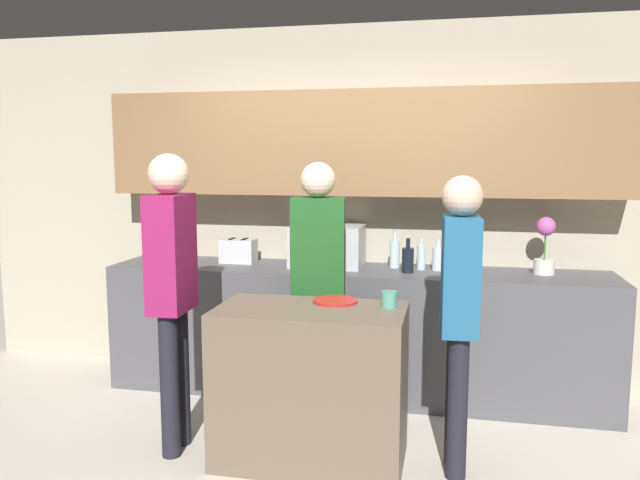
{
  "coord_description": "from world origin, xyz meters",
  "views": [
    {
      "loc": [
        0.69,
        -2.99,
        1.73
      ],
      "look_at": [
        -0.08,
        0.56,
        1.24
      ],
      "focal_mm": 35.0,
      "sensor_mm": 36.0,
      "label": 1
    }
  ],
  "objects_px": {
    "plate_on_island": "(335,301)",
    "bottle_3": "(438,258)",
    "toaster": "(238,251)",
    "cup_0": "(389,299)",
    "microwave": "(327,246)",
    "potted_plant": "(545,246)",
    "bottle_5": "(466,259)",
    "person_center": "(459,300)",
    "bottle_2": "(421,257)",
    "person_left": "(172,276)",
    "bottle_4": "(451,258)",
    "bottle_1": "(408,259)",
    "person_right": "(318,269)",
    "bottle_0": "(395,253)"
  },
  "relations": [
    {
      "from": "plate_on_island",
      "to": "bottle_3",
      "type": "bearing_deg",
      "value": 60.29
    },
    {
      "from": "toaster",
      "to": "cup_0",
      "type": "xyz_separation_m",
      "value": [
        1.26,
        -1.04,
        -0.08
      ]
    },
    {
      "from": "microwave",
      "to": "plate_on_island",
      "type": "height_order",
      "value": "microwave"
    },
    {
      "from": "potted_plant",
      "to": "bottle_5",
      "type": "xyz_separation_m",
      "value": [
        -0.53,
        -0.12,
        -0.09
      ]
    },
    {
      "from": "microwave",
      "to": "cup_0",
      "type": "xyz_separation_m",
      "value": [
        0.57,
        -1.04,
        -0.14
      ]
    },
    {
      "from": "plate_on_island",
      "to": "microwave",
      "type": "bearing_deg",
      "value": 104.07
    },
    {
      "from": "microwave",
      "to": "person_center",
      "type": "distance_m",
      "value": 1.46
    },
    {
      "from": "potted_plant",
      "to": "bottle_2",
      "type": "relative_size",
      "value": 1.65
    },
    {
      "from": "bottle_3",
      "to": "person_left",
      "type": "relative_size",
      "value": 0.13
    },
    {
      "from": "bottle_4",
      "to": "bottle_5",
      "type": "bearing_deg",
      "value": -10.49
    },
    {
      "from": "toaster",
      "to": "bottle_3",
      "type": "xyz_separation_m",
      "value": [
        1.5,
        -0.02,
        -0.0
      ]
    },
    {
      "from": "microwave",
      "to": "plate_on_island",
      "type": "relative_size",
      "value": 2.0
    },
    {
      "from": "bottle_3",
      "to": "bottle_1",
      "type": "bearing_deg",
      "value": -148.55
    },
    {
      "from": "plate_on_island",
      "to": "person_right",
      "type": "bearing_deg",
      "value": 115.82
    },
    {
      "from": "bottle_0",
      "to": "person_right",
      "type": "xyz_separation_m",
      "value": [
        -0.43,
        -0.64,
        -0.02
      ]
    },
    {
      "from": "bottle_3",
      "to": "bottle_5",
      "type": "bearing_deg",
      "value": -28.88
    },
    {
      "from": "bottle_2",
      "to": "bottle_4",
      "type": "xyz_separation_m",
      "value": [
        0.21,
        -0.1,
        0.01
      ]
    },
    {
      "from": "bottle_1",
      "to": "cup_0",
      "type": "bearing_deg",
      "value": -92.25
    },
    {
      "from": "cup_0",
      "to": "person_left",
      "type": "distance_m",
      "value": 1.25
    },
    {
      "from": "bottle_0",
      "to": "bottle_3",
      "type": "relative_size",
      "value": 1.19
    },
    {
      "from": "toaster",
      "to": "bottle_0",
      "type": "relative_size",
      "value": 0.96
    },
    {
      "from": "potted_plant",
      "to": "person_left",
      "type": "height_order",
      "value": "person_left"
    },
    {
      "from": "microwave",
      "to": "bottle_1",
      "type": "xyz_separation_m",
      "value": [
        0.6,
        -0.14,
        -0.06
      ]
    },
    {
      "from": "bottle_1",
      "to": "person_center",
      "type": "distance_m",
      "value": 1.03
    },
    {
      "from": "bottle_2",
      "to": "bottle_0",
      "type": "bearing_deg",
      "value": 168.82
    },
    {
      "from": "bottle_0",
      "to": "person_right",
      "type": "bearing_deg",
      "value": -123.97
    },
    {
      "from": "toaster",
      "to": "potted_plant",
      "type": "distance_m",
      "value": 2.22
    },
    {
      "from": "bottle_3",
      "to": "bottle_4",
      "type": "xyz_separation_m",
      "value": [
        0.09,
        -0.09,
        0.02
      ]
    },
    {
      "from": "bottle_0",
      "to": "bottle_5",
      "type": "height_order",
      "value": "bottle_5"
    },
    {
      "from": "bottle_0",
      "to": "bottle_5",
      "type": "xyz_separation_m",
      "value": [
        0.5,
        -0.16,
        0.0
      ]
    },
    {
      "from": "cup_0",
      "to": "person_center",
      "type": "distance_m",
      "value": 0.39
    },
    {
      "from": "microwave",
      "to": "cup_0",
      "type": "distance_m",
      "value": 1.19
    },
    {
      "from": "person_center",
      "to": "person_left",
      "type": "bearing_deg",
      "value": 89.8
    },
    {
      "from": "bottle_1",
      "to": "plate_on_island",
      "type": "bearing_deg",
      "value": -112.56
    },
    {
      "from": "plate_on_island",
      "to": "potted_plant",
      "type": "bearing_deg",
      "value": 37.81
    },
    {
      "from": "potted_plant",
      "to": "cup_0",
      "type": "bearing_deg",
      "value": -132.56
    },
    {
      "from": "cup_0",
      "to": "microwave",
      "type": "bearing_deg",
      "value": 118.5
    },
    {
      "from": "bottle_3",
      "to": "person_center",
      "type": "xyz_separation_m",
      "value": [
        0.14,
        -1.09,
        -0.05
      ]
    },
    {
      "from": "bottle_1",
      "to": "person_left",
      "type": "bearing_deg",
      "value": -140.17
    },
    {
      "from": "person_center",
      "to": "person_right",
      "type": "bearing_deg",
      "value": 57.08
    },
    {
      "from": "bottle_3",
      "to": "person_right",
      "type": "height_order",
      "value": "person_right"
    },
    {
      "from": "bottle_3",
      "to": "bottle_4",
      "type": "distance_m",
      "value": 0.13
    },
    {
      "from": "person_center",
      "to": "person_right",
      "type": "height_order",
      "value": "person_right"
    },
    {
      "from": "bottle_4",
      "to": "person_right",
      "type": "xyz_separation_m",
      "value": [
        -0.83,
        -0.5,
        -0.02
      ]
    },
    {
      "from": "microwave",
      "to": "bottle_4",
      "type": "height_order",
      "value": "microwave"
    },
    {
      "from": "toaster",
      "to": "bottle_4",
      "type": "xyz_separation_m",
      "value": [
        1.58,
        -0.1,
        0.02
      ]
    },
    {
      "from": "bottle_5",
      "to": "person_right",
      "type": "bearing_deg",
      "value": -152.66
    },
    {
      "from": "microwave",
      "to": "cup_0",
      "type": "height_order",
      "value": "microwave"
    },
    {
      "from": "bottle_3",
      "to": "person_left",
      "type": "height_order",
      "value": "person_left"
    },
    {
      "from": "bottle_2",
      "to": "plate_on_island",
      "type": "relative_size",
      "value": 0.92
    }
  ]
}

